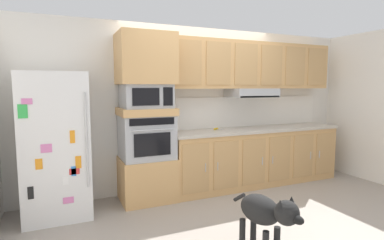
{
  "coord_description": "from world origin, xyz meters",
  "views": [
    {
      "loc": [
        -2.04,
        -3.34,
        1.59
      ],
      "look_at": [
        -0.4,
        0.41,
        1.14
      ],
      "focal_mm": 28.63,
      "sensor_mm": 36.0,
      "label": 1
    }
  ],
  "objects_px": {
    "refrigerator": "(56,145)",
    "microwave": "(146,96)",
    "built_in_oven": "(147,137)",
    "dog": "(266,212)",
    "screwdriver": "(217,129)"
  },
  "relations": [
    {
      "from": "microwave",
      "to": "dog",
      "type": "relative_size",
      "value": 0.75
    },
    {
      "from": "refrigerator",
      "to": "microwave",
      "type": "xyz_separation_m",
      "value": [
        1.15,
        0.07,
        0.58
      ]
    },
    {
      "from": "built_in_oven",
      "to": "dog",
      "type": "height_order",
      "value": "built_in_oven"
    },
    {
      "from": "screwdriver",
      "to": "dog",
      "type": "distance_m",
      "value": 2.06
    },
    {
      "from": "refrigerator",
      "to": "microwave",
      "type": "relative_size",
      "value": 2.73
    },
    {
      "from": "refrigerator",
      "to": "microwave",
      "type": "bearing_deg",
      "value": 3.37
    },
    {
      "from": "built_in_oven",
      "to": "dog",
      "type": "distance_m",
      "value": 2.0
    },
    {
      "from": "refrigerator",
      "to": "dog",
      "type": "height_order",
      "value": "refrigerator"
    },
    {
      "from": "screwdriver",
      "to": "refrigerator",
      "type": "bearing_deg",
      "value": -175.73
    },
    {
      "from": "refrigerator",
      "to": "dog",
      "type": "xyz_separation_m",
      "value": [
        1.8,
        -1.75,
        -0.47
      ]
    },
    {
      "from": "refrigerator",
      "to": "screwdriver",
      "type": "bearing_deg",
      "value": 4.27
    },
    {
      "from": "refrigerator",
      "to": "built_in_oven",
      "type": "xyz_separation_m",
      "value": [
        1.15,
        0.07,
        0.02
      ]
    },
    {
      "from": "dog",
      "to": "built_in_oven",
      "type": "bearing_deg",
      "value": -170.3
    },
    {
      "from": "refrigerator",
      "to": "built_in_oven",
      "type": "distance_m",
      "value": 1.15
    },
    {
      "from": "microwave",
      "to": "screwdriver",
      "type": "relative_size",
      "value": 3.84
    }
  ]
}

